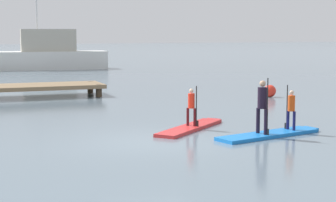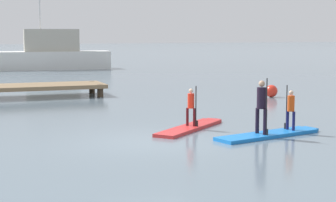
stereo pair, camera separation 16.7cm
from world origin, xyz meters
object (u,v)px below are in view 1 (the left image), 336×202
Objects in this scene: paddler_child_solo at (192,105)px; paddler_child_front at (291,107)px; paddleboard_near at (191,127)px; paddler_adult at (262,103)px; paddleboard_far at (270,134)px; fishing_boat_white_large at (48,55)px; mooring_buoy_near at (270,91)px.

paddler_child_front reaches higher than paddler_child_solo.
paddleboard_near is 2.59m from paddler_adult.
paddler_adult is at bearing -164.41° from paddleboard_far.
paddler_child_solo reaches higher than paddleboard_near.
paddleboard_far is 1.12m from paddler_child_front.
paddleboard_near is at bearing 123.90° from paddler_adult.
paddleboard_near is 3.10m from paddler_child_front.
fishing_boat_white_large is at bearing 94.00° from paddler_child_front.
paddleboard_far is at bearing -164.88° from paddler_child_front.
paddler_child_solo is 29.67m from fishing_boat_white_large.
paddleboard_far is 10.09m from mooring_buoy_near.
paddler_adult reaches higher than paddleboard_near.
fishing_boat_white_large is (-1.36, 31.58, 1.12)m from paddleboard_far.
paddleboard_near is 2.47× the size of paddler_child_solo.
paddler_adult is (1.35, -2.01, 0.93)m from paddleboard_near.
paddleboard_far is 2.73× the size of paddler_child_front.
mooring_buoy_near is (4.28, 8.47, -0.48)m from paddler_child_front.
paddler_child_solo is at bearing -90.56° from fishing_boat_white_large.
paddler_child_solo reaches higher than mooring_buoy_near.
paddler_child_solo is 2.63m from paddleboard_far.
paddler_child_solo is at bearing -134.93° from mooring_buoy_near.
fishing_boat_white_large reaches higher than mooring_buoy_near.
paddler_child_solo is 9.59m from mooring_buoy_near.
paddler_child_solo is 3.01m from paddler_child_front.
paddleboard_near is 0.33× the size of fishing_boat_white_large.
fishing_boat_white_large is (-1.04, 31.67, 0.19)m from paddler_adult.
fishing_boat_white_large reaches higher than paddler_adult.
paddler_adult is at bearing -164.75° from paddler_child_front.
paddleboard_far is (1.65, -1.92, -0.70)m from paddler_child_solo.
fishing_boat_white_large is at bearing 89.44° from paddler_child_solo.
paddleboard_near and paddleboard_far have the same top height.
fishing_boat_white_large is at bearing 91.89° from paddler_adult.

